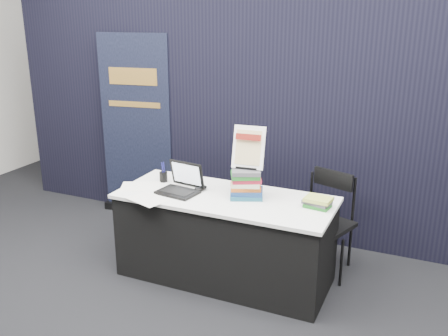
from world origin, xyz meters
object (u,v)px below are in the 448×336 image
at_px(book_stack_tall, 247,183).
at_px(pullup_banner, 137,137).
at_px(display_table, 225,237).
at_px(book_stack_short, 318,202).
at_px(laptop, 180,185).
at_px(info_sign, 249,148).
at_px(stacking_chair, 327,218).

bearing_deg(book_stack_tall, pullup_banner, 151.66).
relative_size(display_table, book_stack_short, 8.25).
xyz_separation_m(display_table, book_stack_tall, (0.17, 0.06, 0.49)).
bearing_deg(laptop, info_sign, 23.44).
relative_size(display_table, pullup_banner, 0.91).
xyz_separation_m(laptop, info_sign, (0.55, 0.15, 0.35)).
bearing_deg(pullup_banner, book_stack_tall, -37.15).
bearing_deg(pullup_banner, book_stack_short, -29.94).
bearing_deg(pullup_banner, laptop, -51.54).
bearing_deg(book_stack_tall, laptop, -167.47).
relative_size(display_table, book_stack_tall, 5.88).
height_order(laptop, book_stack_short, laptop).
bearing_deg(pullup_banner, stacking_chair, -20.51).
bearing_deg(book_stack_tall, book_stack_short, 2.31).
relative_size(laptop, book_stack_tall, 1.15).
bearing_deg(laptop, stacking_chair, 33.67).
bearing_deg(info_sign, display_table, -157.87).
height_order(display_table, laptop, laptop).
relative_size(book_stack_tall, book_stack_short, 1.40).
xyz_separation_m(book_stack_short, info_sign, (-0.59, 0.01, 0.37)).
relative_size(info_sign, pullup_banner, 0.18).
bearing_deg(book_stack_short, display_table, -173.87).
xyz_separation_m(display_table, stacking_chair, (0.75, 0.48, 0.11)).
xyz_separation_m(display_table, book_stack_short, (0.76, 0.08, 0.42)).
distance_m(display_table, info_sign, 0.81).
height_order(display_table, book_stack_tall, book_stack_tall).
height_order(book_stack_tall, pullup_banner, pullup_banner).
xyz_separation_m(book_stack_tall, stacking_chair, (0.59, 0.43, -0.38)).
relative_size(laptop, stacking_chair, 0.40).
xyz_separation_m(book_stack_tall, book_stack_short, (0.59, 0.02, -0.08)).
bearing_deg(laptop, display_table, 17.57).
distance_m(laptop, info_sign, 0.67).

